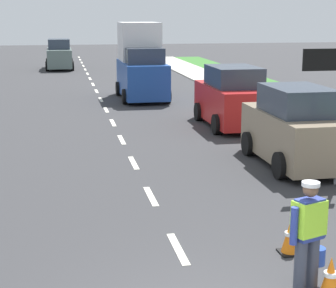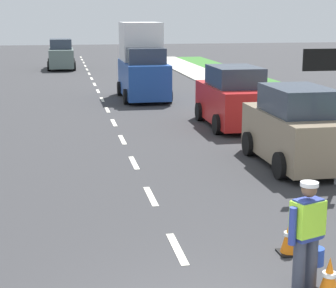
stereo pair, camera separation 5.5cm
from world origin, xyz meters
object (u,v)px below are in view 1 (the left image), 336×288
(lane_direction_sign, at_px, (332,84))
(car_parked_far, at_px, (233,99))
(traffic_cone_near, at_px, (331,277))
(traffic_cone_far, at_px, (290,236))
(car_parked_curbside, at_px, (295,129))
(delivery_truck, at_px, (141,64))
(road_worker, at_px, (309,231))
(car_oncoming_third, at_px, (59,55))

(lane_direction_sign, relative_size, car_parked_far, 0.77)
(traffic_cone_near, relative_size, traffic_cone_far, 0.99)
(traffic_cone_near, bearing_deg, lane_direction_sign, 65.05)
(car_parked_far, distance_m, car_parked_curbside, 5.57)
(traffic_cone_far, xyz_separation_m, car_parked_far, (2.32, 11.11, 0.70))
(lane_direction_sign, height_order, traffic_cone_far, lane_direction_sign)
(lane_direction_sign, bearing_deg, car_parked_far, 90.69)
(traffic_cone_near, height_order, car_parked_curbside, car_parked_curbside)
(lane_direction_sign, bearing_deg, delivery_truck, 98.83)
(road_worker, distance_m, car_oncoming_third, 35.78)
(lane_direction_sign, height_order, traffic_cone_near, lane_direction_sign)
(car_parked_curbside, bearing_deg, traffic_cone_near, -108.55)
(road_worker, distance_m, traffic_cone_far, 1.50)
(road_worker, xyz_separation_m, traffic_cone_near, (0.26, -0.23, -0.63))
(traffic_cone_near, height_order, car_parked_far, car_parked_far)
(road_worker, bearing_deg, traffic_cone_far, 77.61)
(delivery_truck, height_order, car_parked_far, delivery_truck)
(road_worker, height_order, traffic_cone_far, road_worker)
(traffic_cone_near, xyz_separation_m, car_parked_curbside, (2.39, 7.11, 0.68))
(traffic_cone_far, relative_size, car_oncoming_third, 0.14)
(traffic_cone_near, relative_size, car_parked_curbside, 0.15)
(traffic_cone_near, xyz_separation_m, car_oncoming_third, (-3.59, 35.86, 0.70))
(car_parked_curbside, height_order, car_oncoming_third, car_oncoming_third)
(car_parked_far, relative_size, car_oncoming_third, 0.95)
(car_parked_far, height_order, car_parked_curbside, car_parked_far)
(traffic_cone_near, height_order, traffic_cone_far, traffic_cone_far)
(road_worker, relative_size, car_oncoming_third, 0.38)
(traffic_cone_near, distance_m, traffic_cone_far, 1.57)
(road_worker, bearing_deg, car_parked_curbside, 68.95)
(traffic_cone_near, relative_size, delivery_truck, 0.13)
(delivery_truck, bearing_deg, traffic_cone_far, -90.31)
(delivery_truck, bearing_deg, traffic_cone_near, -90.37)
(delivery_truck, relative_size, car_oncoming_third, 1.05)
(road_worker, bearing_deg, delivery_truck, 88.87)
(road_worker, relative_size, lane_direction_sign, 0.52)
(delivery_truck, xyz_separation_m, car_oncoming_third, (-3.72, 15.71, -0.61))
(road_worker, bearing_deg, car_oncoming_third, 95.33)
(lane_direction_sign, distance_m, car_parked_far, 7.56)
(lane_direction_sign, distance_m, delivery_truck, 15.09)
(lane_direction_sign, height_order, car_parked_far, lane_direction_sign)
(lane_direction_sign, bearing_deg, road_worker, -118.31)
(road_worker, relative_size, delivery_truck, 0.36)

